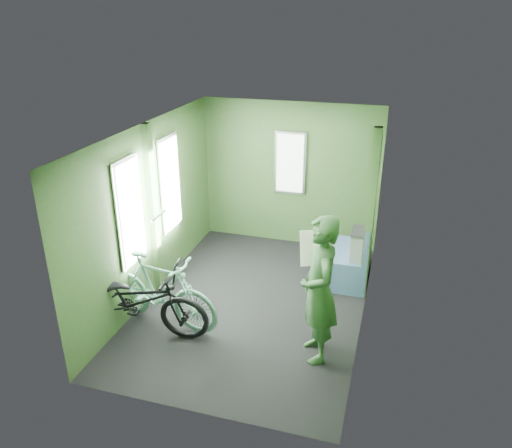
# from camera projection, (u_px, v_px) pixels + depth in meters

# --- Properties ---
(room) EXTENTS (4.00, 4.02, 2.31)m
(room) POSITION_uv_depth(u_px,v_px,m) (252.00, 200.00, 6.04)
(room) COLOR black
(room) RESTS_ON ground
(bicycle_black) EXTENTS (1.78, 0.81, 0.98)m
(bicycle_black) POSITION_uv_depth(u_px,v_px,m) (141.00, 332.00, 5.98)
(bicycle_black) COLOR black
(bicycle_black) RESTS_ON ground
(bicycle_mint) EXTENTS (1.63, 0.74, 0.97)m
(bicycle_mint) POSITION_uv_depth(u_px,v_px,m) (163.00, 323.00, 6.16)
(bicycle_mint) COLOR #80CBB6
(bicycle_mint) RESTS_ON ground
(passenger) EXTENTS (0.61, 0.76, 1.68)m
(passenger) POSITION_uv_depth(u_px,v_px,m) (319.00, 290.00, 5.27)
(passenger) COLOR #2F542E
(passenger) RESTS_ON ground
(waste_box) EXTENTS (0.26, 0.36, 0.87)m
(waste_box) POSITION_uv_depth(u_px,v_px,m) (359.00, 260.00, 6.77)
(waste_box) COLOR gray
(waste_box) RESTS_ON ground
(bench_seat) EXTENTS (0.52, 0.92, 0.97)m
(bench_seat) POSITION_uv_depth(u_px,v_px,m) (352.00, 261.00, 7.04)
(bench_seat) COLOR navy
(bench_seat) RESTS_ON ground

